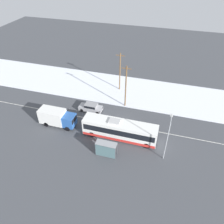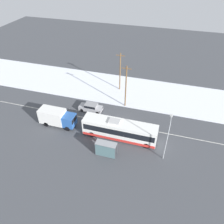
{
  "view_description": "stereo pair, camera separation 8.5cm",
  "coord_description": "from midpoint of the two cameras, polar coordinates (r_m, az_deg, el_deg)",
  "views": [
    {
      "loc": [
        7.1,
        -28.74,
        25.43
      ],
      "look_at": [
        -1.83,
        1.35,
        1.4
      ],
      "focal_mm": 35.0,
      "sensor_mm": 36.0,
      "label": 1
    },
    {
      "loc": [
        7.18,
        -28.71,
        25.43
      ],
      "look_at": [
        -1.83,
        1.35,
        1.4
      ],
      "focal_mm": 35.0,
      "sensor_mm": 36.0,
      "label": 2
    }
  ],
  "objects": [
    {
      "name": "snow_lot",
      "position": [
        48.06,
        5.63,
        5.38
      ],
      "size": [
        80.0,
        12.13,
        0.12
      ],
      "color": "silver",
      "rests_on": "ground_plane"
    },
    {
      "name": "box_truck",
      "position": [
        39.12,
        -14.18,
        -1.28
      ],
      "size": [
        6.36,
        2.3,
        3.06
      ],
      "color": "silver",
      "rests_on": "ground_plane"
    },
    {
      "name": "pedestrian_at_stop",
      "position": [
        33.94,
        -1.37,
        -8.39
      ],
      "size": [
        0.64,
        0.28,
        1.77
      ],
      "color": "#23232D",
      "rests_on": "ground_plane"
    },
    {
      "name": "lane_marking_center",
      "position": [
        39.02,
        2.07,
        -3.25
      ],
      "size": [
        60.0,
        0.12,
        0.0
      ],
      "color": "silver",
      "rests_on": "ground_plane"
    },
    {
      "name": "streetlamp",
      "position": [
        31.49,
        14.44,
        -5.83
      ],
      "size": [
        0.36,
        2.25,
        7.05
      ],
      "color": "#9EA3A8",
      "rests_on": "ground_plane"
    },
    {
      "name": "bus_shelter",
      "position": [
        32.57,
        -1.61,
        -9.4
      ],
      "size": [
        3.15,
        1.2,
        2.4
      ],
      "color": "gray",
      "rests_on": "ground_plane"
    },
    {
      "name": "sedan_car",
      "position": [
        41.89,
        -5.48,
        1.31
      ],
      "size": [
        4.46,
        1.8,
        1.55
      ],
      "rotation": [
        0.0,
        0.0,
        3.14
      ],
      "color": "#9E9EA3",
      "rests_on": "ground_plane"
    },
    {
      "name": "city_bus",
      "position": [
        35.52,
        2.08,
        -4.67
      ],
      "size": [
        12.12,
        2.57,
        3.33
      ],
      "color": "white",
      "rests_on": "ground_plane"
    },
    {
      "name": "utility_pole_roadside",
      "position": [
        41.0,
        3.7,
        6.69
      ],
      "size": [
        1.8,
        0.24,
        8.67
      ],
      "color": "brown",
      "rests_on": "ground_plane"
    },
    {
      "name": "ground_plane",
      "position": [
        39.02,
        2.07,
        -3.26
      ],
      "size": [
        120.0,
        120.0,
        0.0
      ],
      "primitive_type": "plane",
      "color": "#424449"
    },
    {
      "name": "utility_pole_snowlot",
      "position": [
        46.5,
        2.17,
        10.53
      ],
      "size": [
        1.8,
        0.24,
        8.43
      ],
      "color": "brown",
      "rests_on": "ground_plane"
    }
  ]
}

